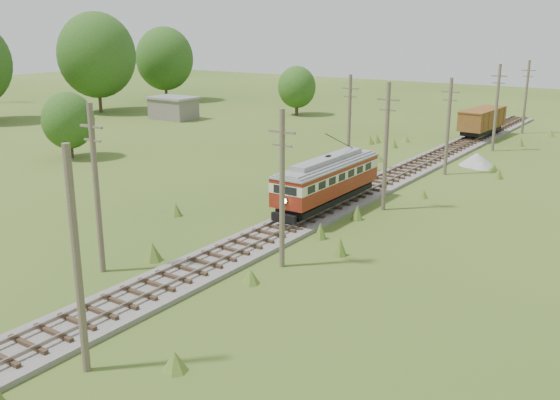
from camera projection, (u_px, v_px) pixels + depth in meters
The scene contains 17 objects.
railbed_main at pixel (362, 192), 48.49m from camera, with size 3.60×96.00×0.57m.
streetcar at pixel (328, 178), 43.56m from camera, with size 2.62×11.07×5.04m.
gondola at pixel (482, 120), 71.92m from camera, with size 3.20×8.63×2.82m.
gravel_pile at pixel (477, 160), 57.98m from camera, with size 3.33×3.53×1.21m.
utility_pole_r_1 at pixel (77, 263), 22.60m from camera, with size 0.30×0.30×8.80m.
utility_pole_r_2 at pixel (282, 188), 32.82m from camera, with size 1.60×0.30×8.60m.
utility_pole_r_3 at pixel (386, 146), 43.16m from camera, with size 1.60×0.30×9.00m.
utility_pole_r_4 at pixel (448, 126), 53.69m from camera, with size 1.60×0.30×8.40m.
utility_pole_r_5 at pixel (496, 107), 63.74m from camera, with size 1.60×0.30×8.90m.
utility_pole_r_6 at pixel (526, 96), 74.21m from camera, with size 1.60×0.30×8.70m.
utility_pole_l_a at pixel (96, 188), 32.06m from camera, with size 1.60×0.30×9.00m.
utility_pole_l_b at pixel (349, 123), 54.55m from camera, with size 1.60×0.30×8.60m.
tree_left_4 at pixel (97, 55), 91.44m from camera, with size 11.34×11.34×14.61m.
tree_left_5 at pixel (165, 59), 105.58m from camera, with size 9.66×9.66×12.44m.
tree_mid_a at pixel (297, 87), 89.66m from camera, with size 5.46×5.46×7.03m.
tree_mid_c at pixel (68, 121), 60.61m from camera, with size 5.04×5.04×6.49m.
shed at pixel (173, 108), 86.49m from camera, with size 6.40×4.40×3.10m.
Camera 1 is at (21.10, -8.30, 12.74)m, focal length 40.00 mm.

